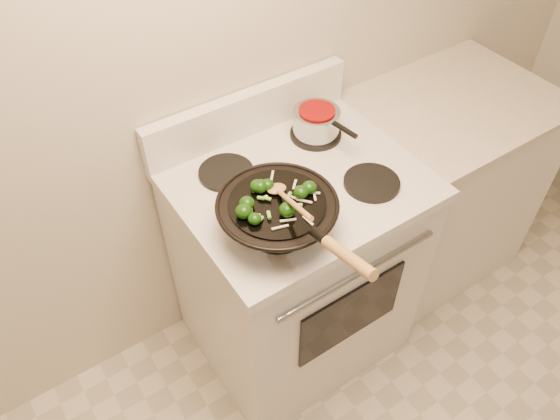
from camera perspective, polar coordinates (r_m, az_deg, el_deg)
stove at (r=2.09m, az=1.57°, el=-5.80°), size 0.78×0.67×1.08m
counter_unit at (r=2.49m, az=15.64°, el=2.24°), size 0.81×0.62×0.91m
wok at (r=1.54m, az=-0.20°, el=-0.52°), size 0.35×0.58×0.23m
stirfry at (r=1.50m, az=-1.19°, el=1.20°), size 0.25×0.24×0.04m
wooden_spoon at (r=1.47m, az=0.62°, el=1.36°), size 0.08×0.25×0.11m
saucepan at (r=1.89m, az=3.86°, el=9.20°), size 0.16×0.26×0.10m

